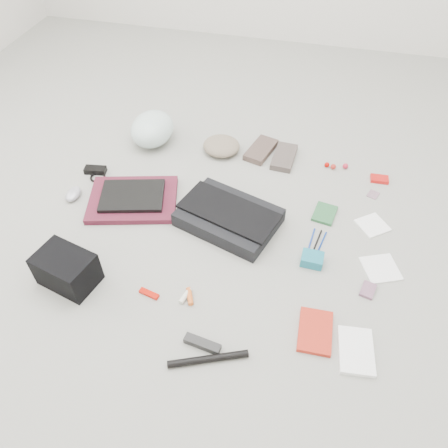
% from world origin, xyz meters
% --- Properties ---
extents(ground_plane, '(4.00, 4.00, 0.00)m').
position_xyz_m(ground_plane, '(0.00, 0.00, 0.00)').
color(ground_plane, gray).
extents(messenger_bag, '(0.49, 0.41, 0.07)m').
position_xyz_m(messenger_bag, '(0.01, 0.06, 0.03)').
color(messenger_bag, black).
rests_on(messenger_bag, ground_plane).
extents(bag_flap, '(0.48, 0.32, 0.01)m').
position_xyz_m(bag_flap, '(0.01, 0.06, 0.08)').
color(bag_flap, black).
rests_on(bag_flap, messenger_bag).
extents(laptop_sleeve, '(0.47, 0.40, 0.03)m').
position_xyz_m(laptop_sleeve, '(-0.47, 0.09, 0.01)').
color(laptop_sleeve, '#5B1A2B').
rests_on(laptop_sleeve, ground_plane).
extents(laptop, '(0.34, 0.28, 0.02)m').
position_xyz_m(laptop, '(-0.47, 0.09, 0.04)').
color(laptop, black).
rests_on(laptop, laptop_sleeve).
extents(bike_helmet, '(0.23, 0.28, 0.17)m').
position_xyz_m(bike_helmet, '(-0.54, 0.56, 0.08)').
color(bike_helmet, white).
rests_on(bike_helmet, ground_plane).
extents(beanie, '(0.23, 0.22, 0.07)m').
position_xyz_m(beanie, '(-0.15, 0.57, 0.03)').
color(beanie, gray).
rests_on(beanie, ground_plane).
extents(mitten_left, '(0.16, 0.24, 0.03)m').
position_xyz_m(mitten_left, '(0.05, 0.61, 0.02)').
color(mitten_left, brown).
rests_on(mitten_left, ground_plane).
extents(mitten_right, '(0.12, 0.22, 0.03)m').
position_xyz_m(mitten_right, '(0.18, 0.58, 0.02)').
color(mitten_right, '#514642').
rests_on(mitten_right, ground_plane).
extents(power_brick, '(0.11, 0.06, 0.03)m').
position_xyz_m(power_brick, '(-0.73, 0.24, 0.01)').
color(power_brick, black).
rests_on(power_brick, ground_plane).
extents(cable_coil, '(0.08, 0.08, 0.01)m').
position_xyz_m(cable_coil, '(-0.70, 0.20, 0.01)').
color(cable_coil, black).
rests_on(cable_coil, ground_plane).
extents(mouse, '(0.07, 0.11, 0.04)m').
position_xyz_m(mouse, '(-0.75, 0.05, 0.02)').
color(mouse, '#A3A3B0').
rests_on(mouse, ground_plane).
extents(camera_bag, '(0.25, 0.20, 0.14)m').
position_xyz_m(camera_bag, '(-0.54, -0.41, 0.07)').
color(camera_bag, black).
rests_on(camera_bag, ground_plane).
extents(multitool, '(0.09, 0.04, 0.01)m').
position_xyz_m(multitool, '(-0.21, -0.40, 0.01)').
color(multitool, '#B40D01').
rests_on(multitool, ground_plane).
extents(toiletry_tube_white, '(0.04, 0.07, 0.02)m').
position_xyz_m(toiletry_tube_white, '(-0.06, -0.37, 0.01)').
color(toiletry_tube_white, silver).
rests_on(toiletry_tube_white, ground_plane).
extents(toiletry_tube_orange, '(0.05, 0.08, 0.02)m').
position_xyz_m(toiletry_tube_orange, '(-0.05, -0.37, 0.01)').
color(toiletry_tube_orange, '#CD5A21').
rests_on(toiletry_tube_orange, ground_plane).
extents(u_lock, '(0.14, 0.05, 0.03)m').
position_xyz_m(u_lock, '(0.06, -0.56, 0.01)').
color(u_lock, black).
rests_on(u_lock, ground_plane).
extents(bike_pump, '(0.27, 0.13, 0.03)m').
position_xyz_m(bike_pump, '(0.09, -0.61, 0.01)').
color(bike_pump, black).
rests_on(bike_pump, ground_plane).
extents(book_red, '(0.13, 0.18, 0.02)m').
position_xyz_m(book_red, '(0.44, -0.41, 0.01)').
color(book_red, red).
rests_on(book_red, ground_plane).
extents(book_white, '(0.14, 0.19, 0.02)m').
position_xyz_m(book_white, '(0.59, -0.45, 0.01)').
color(book_white, white).
rests_on(book_white, ground_plane).
extents(notepad, '(0.12, 0.14, 0.01)m').
position_xyz_m(notepad, '(0.43, 0.22, 0.01)').
color(notepad, '#265932').
rests_on(notepad, ground_plane).
extents(pen_blue, '(0.02, 0.13, 0.01)m').
position_xyz_m(pen_blue, '(0.38, 0.04, 0.00)').
color(pen_blue, navy).
rests_on(pen_blue, ground_plane).
extents(pen_black, '(0.03, 0.14, 0.01)m').
position_xyz_m(pen_black, '(0.41, 0.04, 0.00)').
color(pen_black, black).
rests_on(pen_black, ground_plane).
extents(pen_navy, '(0.03, 0.13, 0.01)m').
position_xyz_m(pen_navy, '(0.43, 0.04, 0.00)').
color(pen_navy, navy).
rests_on(pen_navy, ground_plane).
extents(accordion_wallet, '(0.09, 0.08, 0.04)m').
position_xyz_m(accordion_wallet, '(0.40, -0.08, 0.02)').
color(accordion_wallet, teal).
rests_on(accordion_wallet, ground_plane).
extents(card_deck, '(0.07, 0.09, 0.01)m').
position_xyz_m(card_deck, '(0.63, -0.17, 0.01)').
color(card_deck, '#875A74').
rests_on(card_deck, ground_plane).
extents(napkin_top, '(0.17, 0.17, 0.01)m').
position_xyz_m(napkin_top, '(0.64, 0.20, 0.00)').
color(napkin_top, white).
rests_on(napkin_top, ground_plane).
extents(napkin_bottom, '(0.18, 0.18, 0.01)m').
position_xyz_m(napkin_bottom, '(0.68, -0.05, 0.00)').
color(napkin_bottom, white).
rests_on(napkin_bottom, ground_plane).
extents(lollipop_a, '(0.03, 0.03, 0.03)m').
position_xyz_m(lollipop_a, '(0.41, 0.57, 0.01)').
color(lollipop_a, '#A70600').
rests_on(lollipop_a, ground_plane).
extents(lollipop_b, '(0.04, 0.04, 0.03)m').
position_xyz_m(lollipop_b, '(0.44, 0.56, 0.01)').
color(lollipop_b, '#A7231B').
rests_on(lollipop_b, ground_plane).
extents(lollipop_c, '(0.03, 0.03, 0.03)m').
position_xyz_m(lollipop_c, '(0.50, 0.58, 0.01)').
color(lollipop_c, '#A91D31').
rests_on(lollipop_c, ground_plane).
extents(altoids_tin, '(0.09, 0.06, 0.02)m').
position_xyz_m(altoids_tin, '(0.67, 0.52, 0.01)').
color(altoids_tin, red).
rests_on(altoids_tin, ground_plane).
extents(stamp_sheet, '(0.07, 0.07, 0.00)m').
position_xyz_m(stamp_sheet, '(0.64, 0.41, 0.00)').
color(stamp_sheet, gray).
rests_on(stamp_sheet, ground_plane).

